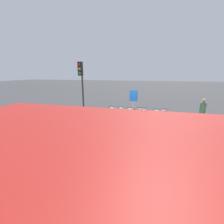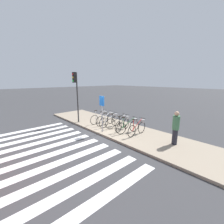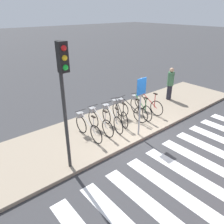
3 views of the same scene
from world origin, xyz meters
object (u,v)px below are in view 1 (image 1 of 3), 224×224
Objects in this scene: parked_bicycle_6 at (165,118)px; traffic_light at (82,81)px; parked_bicycle_1 at (119,115)px; parked_bicycle_2 at (128,116)px; parked_bicycle_4 at (145,117)px; parked_bicycle_3 at (137,116)px; pedestrian at (202,112)px; parked_bicycle_0 at (110,115)px; sign_post at (133,103)px; parked_bicycle_5 at (155,118)px.

parked_bicycle_6 is 0.45× the size of traffic_light.
parked_bicycle_1 is 0.57m from parked_bicycle_2.
parked_bicycle_2 is 1.11m from parked_bicycle_4.
parked_bicycle_1 is 1.14m from parked_bicycle_3.
parked_bicycle_3 is at bearing 4.04° from parked_bicycle_1.
parked_bicycle_0 is at bearing -175.98° from pedestrian.
parked_bicycle_0 is at bearing -178.22° from parked_bicycle_4.
parked_bicycle_3 is 1.71m from parked_bicycle_6.
sign_post is at bearing -118.29° from parked_bicycle_4.
sign_post is at bearing -50.41° from parked_bicycle_1.
parked_bicycle_2 is at bearing 179.98° from parked_bicycle_5.
parked_bicycle_4 is at bearing 19.11° from traffic_light.
parked_bicycle_0 and parked_bicycle_2 have the same top height.
parked_bicycle_3 is 1.12m from parked_bicycle_5.
pedestrian reaches higher than parked_bicycle_2.
parked_bicycle_5 is 0.97× the size of pedestrian.
parked_bicycle_0 is at bearing 179.64° from parked_bicycle_2.
parked_bicycle_4 is (2.28, 0.07, 0.00)m from parked_bicycle_0.
parked_bicycle_0 is at bearing 144.58° from sign_post.
parked_bicycle_5 is at bearing -0.16° from parked_bicycle_0.
parked_bicycle_2 is at bearing -0.36° from parked_bicycle_0.
parked_bicycle_1 is at bearing 32.39° from traffic_light.
parked_bicycle_6 is at bearing 15.01° from traffic_light.
sign_post is (1.62, -1.15, 1.10)m from parked_bicycle_0.
traffic_light is (-6.96, -1.59, 1.80)m from pedestrian.
parked_bicycle_5 is (0.57, -0.08, 0.00)m from parked_bicycle_4.
parked_bicycle_6 is at bearing 0.56° from parked_bicycle_1.
parked_bicycle_6 is (0.60, 0.10, 0.00)m from parked_bicycle_5.
parked_bicycle_3 and parked_bicycle_4 have the same top height.
parked_bicycle_1 is 0.99× the size of pedestrian.
parked_bicycle_1 is 4.99m from pedestrian.
parked_bicycle_0 is 1.75m from parked_bicycle_3.
parked_bicycle_6 is at bearing -172.05° from pedestrian.
parked_bicycle_6 is 2.19m from pedestrian.
parked_bicycle_6 is 5.50m from traffic_light.
parked_bicycle_4 is 1.00× the size of parked_bicycle_5.
parked_bicycle_2 is 1.68m from parked_bicycle_5.
parked_bicycle_1 is at bearing -179.44° from parked_bicycle_6.
parked_bicycle_6 is at bearing 1.23° from parked_bicycle_4.
traffic_light is (-3.67, -1.27, 2.25)m from parked_bicycle_4.
parked_bicycle_6 is 0.99× the size of pedestrian.
sign_post reaches higher than parked_bicycle_4.
parked_bicycle_0 is at bearing 179.84° from parked_bicycle_5.
sign_post is (3.01, 0.05, -1.15)m from traffic_light.
parked_bicycle_1 is 0.75× the size of sign_post.
sign_post reaches higher than parked_bicycle_3.
parked_bicycle_5 is at bearing 42.94° from sign_post.
parked_bicycle_1 is at bearing 6.35° from parked_bicycle_0.
parked_bicycle_2 is at bearing 24.98° from traffic_light.
parked_bicycle_2 is 0.44× the size of traffic_light.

